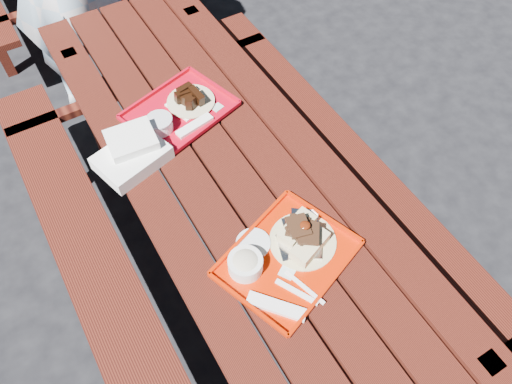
{
  "coord_description": "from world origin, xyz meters",
  "views": [
    {
      "loc": [
        -0.49,
        -0.98,
        2.19
      ],
      "look_at": [
        0.0,
        -0.15,
        0.82
      ],
      "focal_mm": 35.0,
      "sensor_mm": 36.0,
      "label": 1
    }
  ],
  "objects": [
    {
      "name": "picnic_table_near",
      "position": [
        -0.0,
        0.0,
        0.56
      ],
      "size": [
        1.41,
        2.4,
        0.75
      ],
      "color": "#48170E",
      "rests_on": "ground"
    },
    {
      "name": "ground",
      "position": [
        0.0,
        0.0,
        0.0
      ],
      "size": [
        60.0,
        60.0,
        0.0
      ],
      "primitive_type": "plane",
      "color": "black",
      "rests_on": "ground"
    },
    {
      "name": "far_tray",
      "position": [
        -0.04,
        0.37,
        0.77
      ],
      "size": [
        0.46,
        0.4,
        0.07
      ],
      "color": "#B1061A",
      "rests_on": "picnic_table_near"
    },
    {
      "name": "near_tray",
      "position": [
        -0.03,
        -0.37,
        0.78
      ],
      "size": [
        0.5,
        0.44,
        0.13
      ],
      "color": "#BF1F02",
      "rests_on": "picnic_table_near"
    },
    {
      "name": "white_cloth",
      "position": [
        -0.29,
        0.25,
        0.79
      ],
      "size": [
        0.29,
        0.24,
        0.1
      ],
      "color": "white",
      "rests_on": "picnic_table_near"
    }
  ]
}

